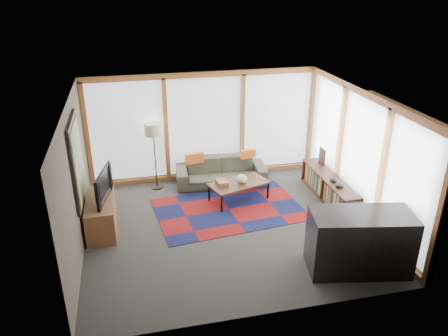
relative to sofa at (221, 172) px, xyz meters
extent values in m
plane|color=#282826|center=(-0.28, -1.95, -0.31)|extent=(5.50, 5.50, 0.00)
cube|color=#433A33|center=(-3.03, -1.95, 0.99)|extent=(0.04, 5.00, 2.60)
cube|color=#433A33|center=(-0.28, -4.45, 0.99)|extent=(5.50, 0.04, 2.60)
cube|color=silver|center=(-0.28, -1.95, 2.29)|extent=(5.50, 5.00, 0.04)
cube|color=white|center=(-0.28, 0.52, 0.99)|extent=(5.30, 0.02, 2.35)
cube|color=white|center=(2.44, -1.95, 0.99)|extent=(0.02, 4.80, 2.35)
cube|color=black|center=(-3.00, -1.65, 1.24)|extent=(0.05, 1.35, 1.55)
cube|color=gold|center=(-2.97, -1.65, 1.24)|extent=(0.02, 1.20, 1.40)
cube|color=maroon|center=(-0.11, -1.29, -0.30)|extent=(3.23, 2.27, 0.01)
imported|color=#353829|center=(0.00, 0.00, 0.00)|extent=(2.17, 0.98, 0.62)
cube|color=#D65C1B|center=(-0.63, -0.04, 0.43)|extent=(0.44, 0.22, 0.23)
cube|color=#D65C1B|center=(0.65, -0.03, 0.41)|extent=(0.37, 0.17, 0.20)
cube|color=brown|center=(-0.18, -0.92, 0.16)|extent=(0.24, 0.29, 0.09)
ellipsoid|color=beige|center=(0.26, -0.93, 0.21)|extent=(0.25, 0.25, 0.19)
ellipsoid|color=black|center=(2.12, -1.82, 0.28)|extent=(0.22, 0.22, 0.09)
ellipsoid|color=black|center=(2.11, -1.55, 0.28)|extent=(0.19, 0.19, 0.09)
cube|color=black|center=(2.27, -0.60, 0.43)|extent=(0.04, 0.29, 0.38)
cube|color=brown|center=(-2.71, -1.49, 0.01)|extent=(0.53, 1.28, 0.64)
imported|color=black|center=(-2.69, -1.46, 0.63)|extent=(0.36, 1.04, 0.59)
cube|color=black|center=(1.53, -3.73, 0.22)|extent=(1.77, 1.07, 1.05)
camera|label=1|loc=(-2.02, -9.19, 4.28)|focal=35.00mm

